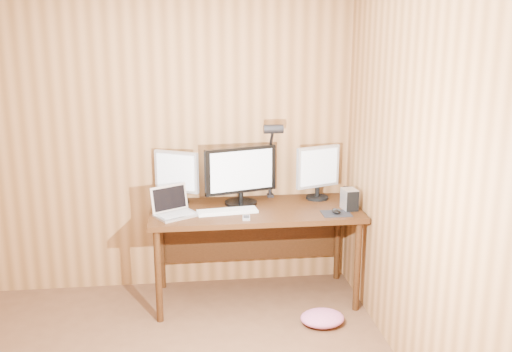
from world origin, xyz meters
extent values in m
plane|color=#A16A3A|center=(0.00, 2.00, 1.25)|extent=(4.00, 0.00, 4.00)
plane|color=#A16A3A|center=(1.75, 0.00, 1.25)|extent=(0.00, 4.00, 4.00)
cube|color=#361B0B|center=(0.93, 1.63, 0.73)|extent=(1.60, 0.70, 0.04)
cube|color=#361B0B|center=(0.93, 1.95, 0.45)|extent=(1.48, 0.02, 0.51)
cylinder|color=#361B0B|center=(0.19, 1.34, 0.35)|extent=(0.05, 0.05, 0.71)
cylinder|color=#361B0B|center=(0.19, 1.92, 0.35)|extent=(0.05, 0.05, 0.71)
cylinder|color=#361B0B|center=(1.67, 1.34, 0.35)|extent=(0.05, 0.05, 0.71)
cylinder|color=#361B0B|center=(1.67, 1.92, 0.35)|extent=(0.05, 0.05, 0.71)
cylinder|color=black|center=(0.83, 1.76, 0.76)|extent=(0.25, 0.25, 0.02)
cylinder|color=black|center=(0.83, 1.76, 0.81)|extent=(0.04, 0.04, 0.07)
cube|color=black|center=(0.83, 1.76, 1.02)|extent=(0.57, 0.21, 0.36)
cube|color=white|center=(0.84, 1.74, 1.02)|extent=(0.49, 0.15, 0.31)
cylinder|color=black|center=(0.34, 1.84, 0.76)|extent=(0.18, 0.18, 0.02)
cylinder|color=black|center=(0.34, 1.84, 0.81)|extent=(0.04, 0.04, 0.08)
cube|color=silver|center=(0.34, 1.84, 1.01)|extent=(0.34, 0.21, 0.32)
cube|color=white|center=(0.33, 1.82, 1.01)|extent=(0.29, 0.16, 0.28)
cylinder|color=black|center=(1.46, 1.83, 0.76)|extent=(0.18, 0.18, 0.02)
cylinder|color=black|center=(1.46, 1.83, 0.81)|extent=(0.04, 0.04, 0.08)
cube|color=silver|center=(1.46, 1.83, 1.02)|extent=(0.37, 0.17, 0.33)
cube|color=white|center=(1.47, 1.81, 1.02)|extent=(0.32, 0.12, 0.29)
cube|color=silver|center=(0.33, 1.51, 0.76)|extent=(0.36, 0.33, 0.02)
cube|color=silver|center=(0.28, 1.60, 0.86)|extent=(0.28, 0.19, 0.20)
cube|color=black|center=(0.28, 1.60, 0.86)|extent=(0.24, 0.16, 0.16)
cube|color=#B2B2B7|center=(0.33, 1.51, 0.77)|extent=(0.28, 0.24, 0.00)
cube|color=white|center=(0.71, 1.55, 0.76)|extent=(0.46, 0.19, 0.02)
cube|color=white|center=(0.71, 1.55, 0.77)|extent=(0.43, 0.16, 0.00)
cube|color=black|center=(1.51, 1.43, 0.75)|extent=(0.21, 0.18, 0.00)
ellipsoid|color=black|center=(1.51, 1.43, 0.77)|extent=(0.08, 0.12, 0.04)
cube|color=silver|center=(1.64, 1.52, 0.83)|extent=(0.11, 0.15, 0.16)
cube|color=black|center=(1.65, 1.45, 0.83)|extent=(0.09, 0.01, 0.15)
cube|color=silver|center=(0.84, 1.40, 0.76)|extent=(0.06, 0.11, 0.01)
cube|color=black|center=(0.84, 1.40, 0.76)|extent=(0.05, 0.07, 0.00)
cylinder|color=black|center=(1.67, 1.72, 0.81)|extent=(0.05, 0.05, 0.12)
cube|color=black|center=(1.09, 1.94, 0.74)|extent=(0.05, 0.06, 0.06)
cylinder|color=black|center=(1.09, 1.94, 0.96)|extent=(0.03, 0.03, 0.43)
sphere|color=black|center=(1.09, 1.94, 1.18)|extent=(0.04, 0.04, 0.04)
cylinder|color=black|center=(1.09, 1.87, 1.26)|extent=(0.02, 0.15, 0.18)
cylinder|color=black|center=(1.09, 1.79, 1.34)|extent=(0.15, 0.07, 0.07)
camera|label=1|loc=(0.43, -2.52, 2.07)|focal=40.00mm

